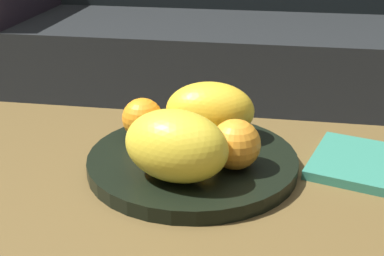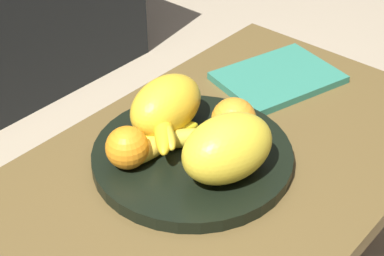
% 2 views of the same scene
% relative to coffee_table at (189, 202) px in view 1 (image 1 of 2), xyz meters
% --- Properties ---
extents(coffee_table, '(1.04, 0.57, 0.39)m').
position_rel_coffee_table_xyz_m(coffee_table, '(0.00, 0.00, 0.00)').
color(coffee_table, brown).
rests_on(coffee_table, ground_plane).
extents(couch, '(1.70, 0.70, 0.90)m').
position_rel_coffee_table_xyz_m(couch, '(-0.12, 1.29, -0.04)').
color(couch, black).
rests_on(couch, ground_plane).
extents(fruit_bowl, '(0.36, 0.36, 0.03)m').
position_rel_coffee_table_xyz_m(fruit_bowl, '(-0.00, 0.04, 0.06)').
color(fruit_bowl, black).
rests_on(fruit_bowl, coffee_table).
extents(melon_large_front, '(0.17, 0.12, 0.10)m').
position_rel_coffee_table_xyz_m(melon_large_front, '(0.02, 0.12, 0.12)').
color(melon_large_front, yellow).
rests_on(melon_large_front, fruit_bowl).
extents(melon_smaller_beside, '(0.19, 0.15, 0.11)m').
position_rel_coffee_table_xyz_m(melon_smaller_beside, '(-0.01, -0.05, 0.13)').
color(melon_smaller_beside, yellow).
rests_on(melon_smaller_beside, fruit_bowl).
extents(orange_front, '(0.07, 0.07, 0.07)m').
position_rel_coffee_table_xyz_m(orange_front, '(-0.10, 0.10, 0.11)').
color(orange_front, orange).
rests_on(orange_front, fruit_bowl).
extents(orange_left, '(0.08, 0.08, 0.08)m').
position_rel_coffee_table_xyz_m(orange_left, '(0.08, 0.01, 0.11)').
color(orange_left, orange).
rests_on(orange_left, fruit_bowl).
extents(banana_bunch, '(0.17, 0.16, 0.06)m').
position_rel_coffee_table_xyz_m(banana_bunch, '(-0.02, 0.08, 0.10)').
color(banana_bunch, yellow).
rests_on(banana_bunch, fruit_bowl).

